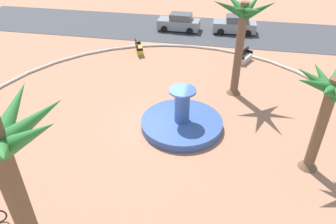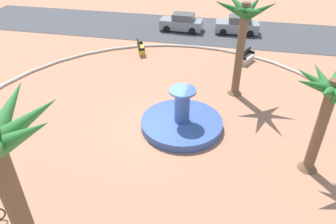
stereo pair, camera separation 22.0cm
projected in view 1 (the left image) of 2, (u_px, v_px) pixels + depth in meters
The scene contains 11 objects.
ground_plane at pixel (162, 127), 17.97m from camera, with size 80.00×80.00×0.00m, color tan.
plaza_curb at pixel (162, 125), 17.92m from camera, with size 24.05×24.05×0.20m, color silver.
street_asphalt at pixel (197, 30), 31.39m from camera, with size 48.00×8.00×0.03m, color #424247.
fountain at pixel (182, 122), 17.80m from camera, with size 4.55×4.55×2.40m.
palm_tree_near_fountain at pixel (242, 28), 18.69m from camera, with size 3.73×3.61×6.17m.
palm_tree_by_curb at pixel (329, 99), 13.20m from camera, with size 3.22×3.32×5.01m.
palm_tree_mid_plaza at pixel (8, 176), 7.72m from camera, with size 3.47×3.44×7.06m.
bench_north at pixel (139, 49), 26.44m from camera, with size 1.07×1.67×1.00m.
bench_southwest at pixel (245, 58), 25.02m from camera, with size 1.14×1.66×1.00m.
parked_car_leftmost at pixel (179, 23), 30.83m from camera, with size 4.06×2.04×1.67m.
parked_car_second at pixel (235, 25), 30.25m from camera, with size 4.07×2.06×1.67m.
Camera 1 is at (3.10, -14.17, 10.65)m, focal length 34.10 mm.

